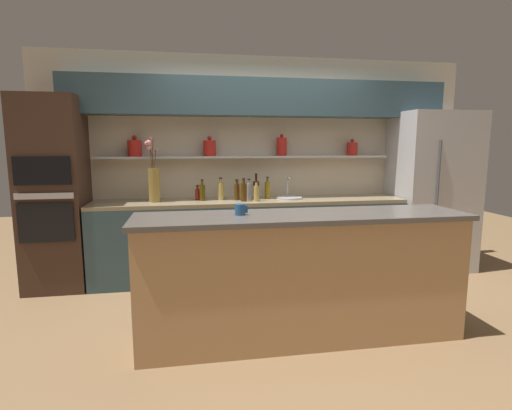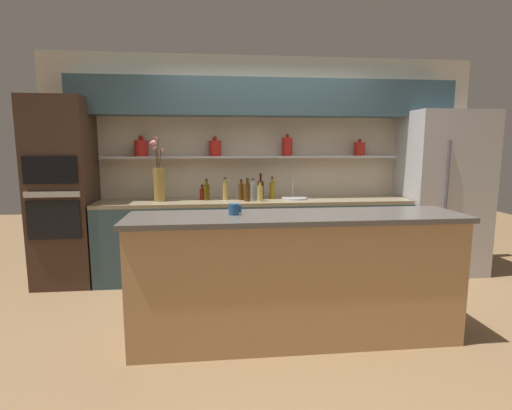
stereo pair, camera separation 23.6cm
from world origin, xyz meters
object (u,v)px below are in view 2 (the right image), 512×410
at_px(bottle_spirit_2, 241,191).
at_px(coffee_mug, 234,209).
at_px(flower_vase, 159,181).
at_px(bottle_wine_0, 261,190).
at_px(bottle_oil_1, 272,190).
at_px(bottle_spirit_7, 260,193).
at_px(bottle_spirit_5, 253,191).
at_px(bottle_sauce_8, 202,194).
at_px(bottle_spirit_4, 247,192).
at_px(sink_fixture, 294,197).
at_px(refrigerator, 442,193).
at_px(bottle_spirit_3, 225,190).
at_px(bottle_oil_6, 207,192).
at_px(oven_tower, 63,193).

bearing_deg(bottle_spirit_2, coffee_mug, -96.17).
bearing_deg(flower_vase, bottle_wine_0, 1.81).
height_order(bottle_oil_1, bottle_spirit_7, bottle_oil_1).
distance_m(bottle_spirit_5, bottle_sauce_8, 0.60).
bearing_deg(bottle_spirit_4, bottle_oil_1, 31.26).
bearing_deg(bottle_spirit_7, coffee_mug, -104.77).
bearing_deg(flower_vase, bottle_sauce_8, 8.66).
bearing_deg(bottle_spirit_4, bottle_wine_0, 42.79).
xyz_separation_m(bottle_spirit_4, bottle_spirit_7, (0.14, -0.02, -0.01)).
bearing_deg(bottle_spirit_2, sink_fixture, 1.35).
height_order(refrigerator, bottle_spirit_3, refrigerator).
bearing_deg(bottle_oil_6, flower_vase, -178.75).
relative_size(flower_vase, bottle_spirit_5, 2.96).
height_order(bottle_spirit_4, coffee_mug, bottle_spirit_4).
height_order(refrigerator, bottle_oil_6, refrigerator).
distance_m(refrigerator, coffee_mug, 3.02).
relative_size(refrigerator, bottle_oil_1, 7.54).
height_order(flower_vase, bottle_wine_0, flower_vase).
bearing_deg(coffee_mug, bottle_spirit_3, 90.53).
bearing_deg(sink_fixture, bottle_oil_6, 179.67).
height_order(flower_vase, bottle_oil_6, flower_vase).
distance_m(bottle_spirit_4, bottle_spirit_7, 0.14).
height_order(bottle_wine_0, bottle_spirit_2, bottle_wine_0).
bearing_deg(bottle_spirit_3, bottle_oil_1, 4.05).
bearing_deg(refrigerator, bottle_spirit_2, 179.21).
distance_m(bottle_wine_0, bottle_oil_6, 0.63).
bearing_deg(bottle_spirit_7, flower_vase, 172.91).
relative_size(bottle_spirit_2, coffee_mug, 2.42).
bearing_deg(flower_vase, coffee_mug, -63.96).
height_order(bottle_oil_1, bottle_sauce_8, bottle_oil_1).
distance_m(oven_tower, bottle_oil_1, 2.34).
bearing_deg(refrigerator, oven_tower, 179.53).
bearing_deg(bottle_spirit_4, bottle_oil_6, 163.93).
height_order(bottle_oil_1, bottle_spirit_2, bottle_oil_1).
relative_size(bottle_wine_0, bottle_spirit_3, 1.16).
xyz_separation_m(sink_fixture, bottle_spirit_7, (-0.42, -0.15, 0.07)).
height_order(oven_tower, bottle_spirit_2, oven_tower).
bearing_deg(refrigerator, bottle_sauce_8, 177.71).
bearing_deg(refrigerator, bottle_wine_0, 177.94).
xyz_separation_m(bottle_spirit_2, bottle_oil_6, (-0.40, 0.02, -0.00)).
bearing_deg(bottle_spirit_5, refrigerator, -0.55).
bearing_deg(sink_fixture, bottle_sauce_8, 176.42).
bearing_deg(bottle_spirit_2, bottle_spirit_3, 167.97).
bearing_deg(flower_vase, bottle_spirit_3, 2.27).
bearing_deg(bottle_oil_1, bottle_spirit_5, -159.24).
bearing_deg(bottle_spirit_2, bottle_oil_1, 11.75).
distance_m(bottle_spirit_3, bottle_sauce_8, 0.27).
distance_m(bottle_oil_1, bottle_oil_6, 0.77).
bearing_deg(flower_vase, bottle_spirit_2, -0.57).
bearing_deg(bottle_oil_1, flower_vase, -176.97).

